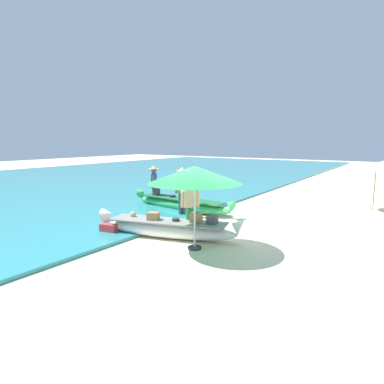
% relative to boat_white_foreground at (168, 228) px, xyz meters
% --- Properties ---
extents(ground_plane, '(80.00, 80.00, 0.00)m').
position_rel_boat_white_foreground_xyz_m(ground_plane, '(1.34, 0.54, -0.28)').
color(ground_plane, beige).
extents(sea, '(24.00, 56.00, 0.10)m').
position_rel_boat_white_foreground_xyz_m(sea, '(-12.73, 8.54, -0.23)').
color(sea, teal).
rests_on(sea, ground).
extents(boat_white_foreground, '(4.36, 1.79, 0.79)m').
position_rel_boat_white_foreground_xyz_m(boat_white_foreground, '(0.00, 0.00, 0.00)').
color(boat_white_foreground, white).
rests_on(boat_white_foreground, ground).
extents(boat_green_midground, '(4.88, 1.04, 0.76)m').
position_rel_boat_white_foreground_xyz_m(boat_green_midground, '(-1.84, 3.22, -0.02)').
color(boat_green_midground, '#38B760').
rests_on(boat_green_midground, ground).
extents(person_vendor_hatted, '(0.58, 0.45, 1.82)m').
position_rel_boat_white_foreground_xyz_m(person_vendor_hatted, '(-1.17, 2.36, 0.77)').
color(person_vendor_hatted, '#333842').
rests_on(person_vendor_hatted, ground).
extents(person_tourist_customer, '(0.54, 0.51, 1.66)m').
position_rel_boat_white_foreground_xyz_m(person_tourist_customer, '(0.43, 0.49, 0.65)').
color(person_tourist_customer, green).
rests_on(person_tourist_customer, ground).
extents(person_vendor_assistant, '(0.48, 0.56, 1.71)m').
position_rel_boat_white_foreground_xyz_m(person_vendor_assistant, '(-3.30, 3.30, 0.70)').
color(person_vendor_assistant, '#333842').
rests_on(person_vendor_assistant, ground).
extents(patio_umbrella_large, '(2.37, 2.37, 2.14)m').
position_rel_boat_white_foreground_xyz_m(patio_umbrella_large, '(1.19, -0.44, 1.62)').
color(patio_umbrella_large, '#B7B7BC').
rests_on(patio_umbrella_large, ground).
extents(parasol_row_0, '(1.60, 1.60, 1.91)m').
position_rel_boat_white_foreground_xyz_m(parasol_row_0, '(4.48, 7.45, 1.46)').
color(parasol_row_0, '#8E6B47').
rests_on(parasol_row_0, ground).
extents(cooler_box, '(0.57, 0.38, 0.32)m').
position_rel_boat_white_foreground_xyz_m(cooler_box, '(-1.63, -0.74, -0.12)').
color(cooler_box, '#C63838').
rests_on(cooler_box, ground).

